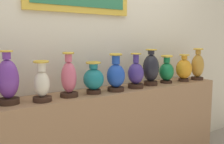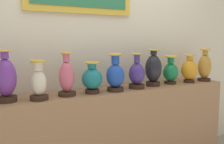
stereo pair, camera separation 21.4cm
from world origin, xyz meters
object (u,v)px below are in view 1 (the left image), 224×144
(vase_teal, at_px, (94,79))
(vase_ochre, at_px, (198,66))
(vase_ivory, at_px, (42,84))
(vase_onyx, at_px, (151,69))
(vase_sapphire, at_px, (116,75))
(vase_amber, at_px, (184,69))
(vase_indigo, at_px, (136,74))
(vase_violet, at_px, (8,81))
(vase_emerald, at_px, (167,71))
(vase_rose, at_px, (69,78))

(vase_teal, relative_size, vase_ochre, 0.76)
(vase_ivory, xyz_separation_m, vase_onyx, (1.20, 0.05, 0.04))
(vase_sapphire, height_order, vase_amber, vase_sapphire)
(vase_ivory, height_order, vase_indigo, vase_indigo)
(vase_sapphire, xyz_separation_m, vase_onyx, (0.48, 0.04, 0.03))
(vase_violet, xyz_separation_m, vase_ivory, (0.24, -0.06, -0.04))
(vase_emerald, relative_size, vase_amber, 0.99)
(vase_indigo, relative_size, vase_amber, 1.12)
(vase_rose, height_order, vase_sapphire, vase_rose)
(vase_amber, bearing_deg, vase_violet, 178.57)
(vase_sapphire, height_order, vase_onyx, vase_onyx)
(vase_violet, xyz_separation_m, vase_emerald, (1.69, -0.01, -0.04))
(vase_teal, distance_m, vase_indigo, 0.49)
(vase_rose, distance_m, vase_emerald, 1.20)
(vase_rose, bearing_deg, vase_violet, 176.69)
(vase_indigo, height_order, vase_ochre, vase_ochre)
(vase_teal, height_order, vase_sapphire, vase_sapphire)
(vase_ivory, bearing_deg, vase_indigo, 0.98)
(vase_sapphire, relative_size, vase_emerald, 1.14)
(vase_sapphire, xyz_separation_m, vase_ochre, (1.21, -0.00, 0.02))
(vase_violet, distance_m, vase_emerald, 1.69)
(vase_emerald, bearing_deg, vase_rose, -179.10)
(vase_teal, xyz_separation_m, vase_onyx, (0.72, 0.02, 0.04))
(vase_ivory, relative_size, vase_teal, 1.12)
(vase_violet, distance_m, vase_teal, 0.72)
(vase_teal, bearing_deg, vase_sapphire, -3.14)
(vase_teal, height_order, vase_ochre, vase_ochre)
(vase_ivory, distance_m, vase_ochre, 1.93)
(vase_ivory, relative_size, vase_ochre, 0.85)
(vase_onyx, relative_size, vase_amber, 1.22)
(vase_ivory, height_order, vase_rose, vase_rose)
(vase_ivory, xyz_separation_m, vase_sapphire, (0.72, 0.01, 0.01))
(vase_sapphire, bearing_deg, vase_ochre, -0.18)
(vase_rose, xyz_separation_m, vase_emerald, (1.20, 0.02, -0.02))
(vase_rose, xyz_separation_m, vase_amber, (1.45, -0.02, -0.01))
(vase_rose, bearing_deg, vase_sapphire, -3.14)
(vase_violet, relative_size, vase_indigo, 1.15)
(vase_indigo, distance_m, vase_ochre, 0.96)
(vase_violet, relative_size, vase_onyx, 1.05)
(vase_rose, xyz_separation_m, vase_indigo, (0.72, -0.02, -0.02))
(vase_sapphire, relative_size, vase_indigo, 1.01)
(vase_teal, xyz_separation_m, vase_sapphire, (0.24, -0.01, 0.01))
(vase_rose, relative_size, vase_indigo, 1.08)
(vase_ivory, height_order, vase_ochre, vase_ochre)
(vase_sapphire, bearing_deg, vase_indigo, 1.87)
(vase_indigo, bearing_deg, vase_ochre, -0.71)
(vase_onyx, bearing_deg, vase_rose, -179.29)
(vase_onyx, relative_size, vase_emerald, 1.23)
(vase_ivory, relative_size, vase_indigo, 0.92)
(vase_onyx, distance_m, vase_amber, 0.49)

